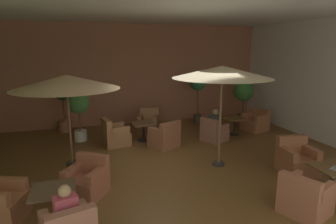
% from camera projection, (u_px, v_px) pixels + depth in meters
% --- Properties ---
extents(ground_plane, '(10.73, 9.66, 0.02)m').
position_uv_depth(ground_plane, '(173.00, 165.00, 7.81)').
color(ground_plane, brown).
extents(wall_back_brick, '(10.73, 0.08, 4.01)m').
position_uv_depth(wall_back_brick, '(136.00, 75.00, 11.84)').
color(wall_back_brick, '#A06246').
rests_on(wall_back_brick, ground_plane).
extents(ceiling_slab, '(10.73, 9.66, 0.06)m').
position_uv_depth(ceiling_slab, '(174.00, 6.00, 6.94)').
color(ceiling_slab, silver).
rests_on(ceiling_slab, wall_back_brick).
extents(cafe_table_front_left, '(0.80, 0.80, 0.62)m').
position_uv_depth(cafe_table_front_left, '(332.00, 173.00, 6.09)').
color(cafe_table_front_left, black).
rests_on(cafe_table_front_left, ground_plane).
extents(armchair_front_left_north, '(0.99, 0.99, 0.82)m').
position_uv_depth(armchair_front_left_north, '(305.00, 198.00, 5.42)').
color(armchair_front_left_north, '#A15F43').
rests_on(armchair_front_left_north, ground_plane).
extents(armchair_front_left_south, '(0.87, 0.87, 0.89)m').
position_uv_depth(armchair_front_left_south, '(297.00, 160.00, 7.24)').
color(armchair_front_left_south, '#915738').
rests_on(armchair_front_left_south, ground_plane).
extents(cafe_table_front_right, '(0.76, 0.76, 0.62)m').
position_uv_depth(cafe_table_front_right, '(143.00, 127.00, 9.73)').
color(cafe_table_front_right, black).
rests_on(cafe_table_front_right, ground_plane).
extents(armchair_front_right_north, '(1.06, 1.02, 0.86)m').
position_uv_depth(armchair_front_right_north, '(165.00, 137.00, 9.11)').
color(armchair_front_right_north, '#985B40').
rests_on(armchair_front_right_north, ground_plane).
extents(armchair_front_right_east, '(0.93, 0.94, 0.91)m').
position_uv_depth(armchair_front_right_east, '(149.00, 124.00, 10.72)').
color(armchair_front_right_east, '#94653F').
rests_on(armchair_front_right_east, ground_plane).
extents(armchair_front_right_south, '(0.90, 0.84, 0.89)m').
position_uv_depth(armchair_front_right_south, '(115.00, 135.00, 9.31)').
color(armchair_front_right_south, '#9B673F').
rests_on(armchair_front_right_south, ground_plane).
extents(cafe_table_mid_center, '(0.77, 0.77, 0.62)m').
position_uv_depth(cafe_table_mid_center, '(54.00, 197.00, 5.16)').
color(cafe_table_mid_center, black).
rests_on(cafe_table_mid_center, ground_plane).
extents(armchair_mid_center_north, '(1.06, 1.07, 0.83)m').
position_uv_depth(armchair_mid_center_north, '(87.00, 181.00, 6.13)').
color(armchair_mid_center_north, '#9C573E').
rests_on(armchair_mid_center_north, ground_plane).
extents(armchair_mid_center_east, '(0.94, 0.94, 0.83)m').
position_uv_depth(armchair_mid_center_east, '(0.00, 204.00, 5.22)').
color(armchair_mid_center_east, '#9C5C3A').
rests_on(armchair_mid_center_east, ground_plane).
extents(cafe_table_rear_right, '(0.68, 0.68, 0.62)m').
position_uv_depth(cafe_table_rear_right, '(235.00, 122.00, 10.40)').
color(cafe_table_rear_right, black).
rests_on(cafe_table_rear_right, ground_plane).
extents(armchair_rear_right_north, '(0.98, 0.97, 0.79)m').
position_uv_depth(armchair_rear_right_north, '(255.00, 122.00, 11.03)').
color(armchair_rear_right_north, '#995D3A').
rests_on(armchair_rear_right_north, ground_plane).
extents(armchair_rear_right_east, '(0.93, 0.93, 0.81)m').
position_uv_depth(armchair_rear_right_east, '(214.00, 132.00, 9.74)').
color(armchair_rear_right_east, '#925E48').
rests_on(armchair_rear_right_east, ground_plane).
extents(patio_umbrella_tall_red, '(2.69, 2.69, 2.41)m').
position_uv_depth(patio_umbrella_tall_red, '(66.00, 82.00, 7.32)').
color(patio_umbrella_tall_red, '#2D2D2D').
rests_on(patio_umbrella_tall_red, ground_plane).
extents(patio_umbrella_center_beige, '(2.53, 2.53, 2.64)m').
position_uv_depth(patio_umbrella_center_beige, '(222.00, 73.00, 7.25)').
color(patio_umbrella_center_beige, '#2D2D2D').
rests_on(patio_umbrella_center_beige, ground_plane).
extents(potted_tree_left_corner, '(0.74, 0.74, 1.69)m').
position_uv_depth(potted_tree_left_corner, '(79.00, 107.00, 9.60)').
color(potted_tree_left_corner, silver).
rests_on(potted_tree_left_corner, ground_plane).
extents(potted_tree_mid_left, '(0.67, 0.67, 2.04)m').
position_uv_depth(potted_tree_mid_left, '(198.00, 87.00, 11.88)').
color(potted_tree_mid_left, '#3C352E').
rests_on(potted_tree_mid_left, ground_plane).
extents(potted_tree_mid_right, '(0.58, 0.58, 1.77)m').
position_uv_depth(potted_tree_mid_right, '(63.00, 104.00, 10.70)').
color(potted_tree_mid_right, '#A56047').
rests_on(potted_tree_mid_right, ground_plane).
extents(potted_tree_right_corner, '(0.85, 0.85, 1.76)m').
position_uv_depth(potted_tree_right_corner, '(244.00, 93.00, 12.12)').
color(potted_tree_right_corner, '#39302C').
rests_on(potted_tree_right_corner, ground_plane).
extents(patron_blue_shirt, '(0.39, 0.45, 0.68)m').
position_uv_depth(patron_blue_shirt, '(215.00, 120.00, 9.67)').
color(patron_blue_shirt, '#363833').
rests_on(patron_blue_shirt, ground_plane).
extents(patron_by_window, '(0.38, 0.30, 0.69)m').
position_uv_depth(patron_by_window, '(66.00, 209.00, 4.31)').
color(patron_by_window, '#B54350').
rests_on(patron_by_window, ground_plane).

